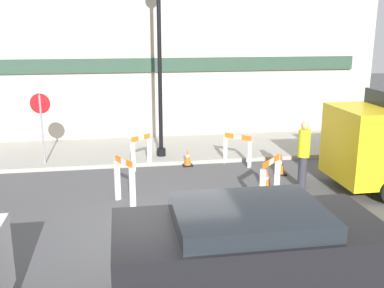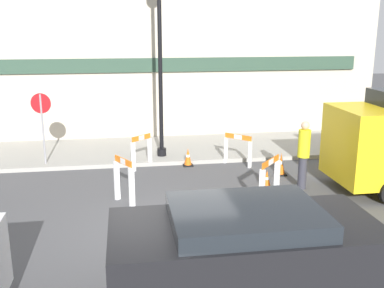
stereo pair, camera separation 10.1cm
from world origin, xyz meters
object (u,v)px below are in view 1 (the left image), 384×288
stop_sign (41,117)px  person_worker (304,152)px  streetlamp_post (159,25)px  parked_car_1 (248,252)px

stop_sign → person_worker: size_ratio=1.18×
streetlamp_post → stop_sign: 4.43m
parked_car_1 → streetlamp_post: bearing=93.6°
streetlamp_post → person_worker: size_ratio=3.56×
streetlamp_post → stop_sign: (-3.56, -0.31, -2.62)m
stop_sign → parked_car_1: (4.08, -7.79, -0.63)m
stop_sign → parked_car_1: size_ratio=0.54×
person_worker → parked_car_1: size_ratio=0.46×
person_worker → stop_sign: bearing=-7.8°
parked_car_1 → person_worker: bearing=59.1°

